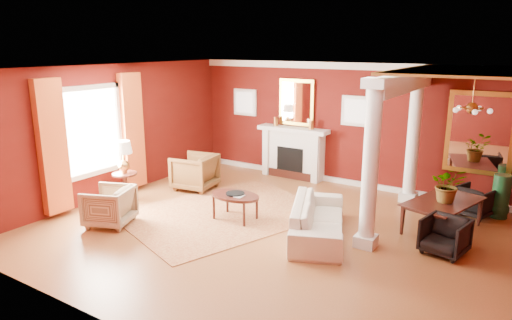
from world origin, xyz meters
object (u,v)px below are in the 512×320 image
Objects in this scene: armchair_stripe at (109,204)px; dining_table at (444,207)px; sofa at (318,213)px; armchair_leopard at (195,170)px; coffee_table at (235,197)px; side_table at (124,162)px.

dining_table reaches higher than armchair_stripe.
sofa is 2.41× the size of armchair_leopard.
coffee_table is 0.76× the size of side_table.
armchair_leopard is 1.67m from side_table.
sofa is at bearing 6.69° from side_table.
armchair_stripe is 0.51× the size of dining_table.
coffee_table is (-1.68, -0.15, 0.03)m from sofa.
armchair_stripe is (0.08, -2.56, -0.05)m from armchair_leopard.
dining_table is (5.33, 3.07, 0.04)m from armchair_stripe.
armchair_stripe is at bearing 92.66° from sofa.
armchair_stripe is 0.80× the size of coffee_table.
armchair_leopard is 0.69× the size of side_table.
coffee_table is at bearing 7.76° from side_table.
dining_table is (6.15, 1.95, -0.42)m from side_table.
dining_table reaches higher than coffee_table.
armchair_leopard reaches higher than armchair_stripe.
dining_table is (5.41, 0.51, -0.01)m from armchair_leopard.
side_table is (-0.74, -1.44, 0.41)m from armchair_leopard.
armchair_stripe is 0.61× the size of side_table.
sofa is 2.19× the size of coffee_table.
armchair_leopard is 5.43m from dining_table.
coffee_table is 3.84m from dining_table.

